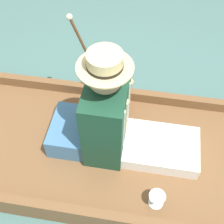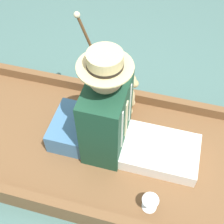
{
  "view_description": "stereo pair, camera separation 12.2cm",
  "coord_description": "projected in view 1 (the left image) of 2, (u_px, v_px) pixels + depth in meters",
  "views": [
    {
      "loc": [
        1.2,
        0.25,
        2.09
      ],
      "look_at": [
        -0.04,
        0.05,
        0.51
      ],
      "focal_mm": 50.0,
      "sensor_mm": 36.0,
      "label": 1
    },
    {
      "loc": [
        1.17,
        0.37,
        2.09
      ],
      "look_at": [
        -0.04,
        0.05,
        0.51
      ],
      "focal_mm": 50.0,
      "sensor_mm": 36.0,
      "label": 2
    }
  ],
  "objects": [
    {
      "name": "wine_glass",
      "position": [
        157.0,
        198.0,
        1.98
      ],
      "size": [
        0.11,
        0.11,
        0.11
      ],
      "color": "silver",
      "rests_on": "punt_boat"
    },
    {
      "name": "walking_cane",
      "position": [
        89.0,
        56.0,
        2.23
      ],
      "size": [
        0.04,
        0.3,
        0.81
      ],
      "color": "brown",
      "rests_on": "punt_boat"
    },
    {
      "name": "seated_person",
      "position": [
        119.0,
        120.0,
        2.07
      ],
      "size": [
        0.41,
        0.83,
        0.88
      ],
      "rotation": [
        0.0,
        0.0,
        -0.02
      ],
      "color": "white",
      "rests_on": "punt_boat"
    },
    {
      "name": "ground_plane",
      "position": [
        105.0,
        156.0,
        2.39
      ],
      "size": [
        16.0,
        16.0,
        0.0
      ],
      "primitive_type": "plane",
      "color": "#476B66"
    },
    {
      "name": "punt_boat",
      "position": [
        105.0,
        152.0,
        2.34
      ],
      "size": [
        1.1,
        2.89,
        0.21
      ],
      "color": "brown",
      "rests_on": "ground_plane"
    },
    {
      "name": "teddy_bear",
      "position": [
        122.0,
        92.0,
        2.4
      ],
      "size": [
        0.29,
        0.17,
        0.41
      ],
      "color": "tan",
      "rests_on": "punt_boat"
    },
    {
      "name": "seat_cushion",
      "position": [
        71.0,
        131.0,
        2.29
      ],
      "size": [
        0.39,
        0.27,
        0.17
      ],
      "color": "teal",
      "rests_on": "punt_boat"
    }
  ]
}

